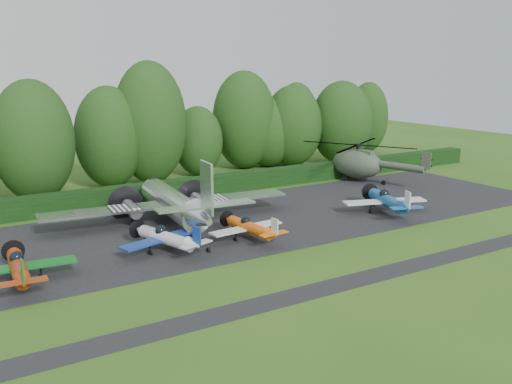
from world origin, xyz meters
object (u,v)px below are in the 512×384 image
light_plane_white (166,238)px  light_plane_blue (387,201)px  sign_board (359,167)px  helicopter (358,161)px  light_plane_red (18,267)px  light_plane_orange (250,227)px  transport_plane (174,203)px

light_plane_white → light_plane_blue: size_ratio=0.88×
light_plane_blue → sign_board: light_plane_blue is taller
helicopter → sign_board: bearing=58.4°
light_plane_red → light_plane_white: light_plane_red is taller
light_plane_blue → helicopter: 15.07m
light_plane_red → light_plane_blue: bearing=-3.6°
helicopter → sign_board: (2.06, 1.92, -1.16)m
light_plane_white → helicopter: bearing=39.1°
sign_board → light_plane_red: bearing=-159.3°
light_plane_white → light_plane_orange: (6.84, -0.67, -0.08)m
light_plane_white → helicopter: size_ratio=0.45×
light_plane_orange → sign_board: bearing=36.5°
transport_plane → sign_board: transport_plane is taller
light_plane_red → sign_board: (42.08, 15.26, 0.06)m
transport_plane → light_plane_blue: 19.62m
light_plane_blue → light_plane_orange: bearing=161.6°
light_plane_red → light_plane_blue: light_plane_blue is taller
helicopter → light_plane_blue: bearing=-105.6°
light_plane_blue → sign_board: (9.80, 14.81, -0.04)m
light_plane_blue → helicopter: (7.74, 12.89, 1.12)m
transport_plane → light_plane_blue: transport_plane is taller
light_plane_red → light_plane_blue: size_ratio=0.91×
light_plane_blue → sign_board: 17.76m
light_plane_red → light_plane_orange: bearing=-3.3°
transport_plane → light_plane_white: bearing=-124.5°
transport_plane → light_plane_blue: bearing=-26.0°
light_plane_blue → helicopter: size_ratio=0.52×
helicopter → light_plane_orange: bearing=-134.8°
light_plane_red → transport_plane: bearing=23.2°
transport_plane → light_plane_orange: transport_plane is taller
light_plane_red → light_plane_white: size_ratio=1.04×
light_plane_orange → helicopter: size_ratio=0.42×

